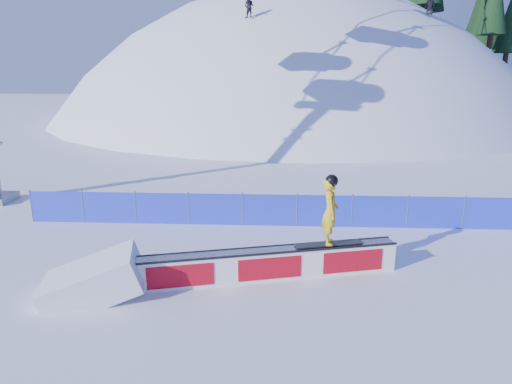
{
  "coord_description": "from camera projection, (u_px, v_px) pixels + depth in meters",
  "views": [
    {
      "loc": [
        -1.71,
        -11.46,
        5.78
      ],
      "look_at": [
        -2.39,
        2.13,
        1.96
      ],
      "focal_mm": 32.0,
      "sensor_mm": 36.0,
      "label": 1
    }
  ],
  "objects": [
    {
      "name": "ground",
      "position": [
        339.0,
        283.0,
        12.5
      ],
      "size": [
        160.0,
        160.0,
        0.0
      ],
      "primitive_type": "plane",
      "color": "white",
      "rests_on": "ground"
    },
    {
      "name": "snow_hill",
      "position": [
        291.0,
        259.0,
        57.76
      ],
      "size": [
        64.0,
        64.0,
        64.0
      ],
      "color": "white",
      "rests_on": "ground"
    },
    {
      "name": "safety_fence",
      "position": [
        324.0,
        211.0,
        16.67
      ],
      "size": [
        22.05,
        0.05,
        1.3
      ],
      "color": "blue",
      "rests_on": "ground"
    },
    {
      "name": "rail_box",
      "position": [
        268.0,
        264.0,
        12.63
      ],
      "size": [
        7.31,
        2.31,
        0.89
      ],
      "rotation": [
        0.0,
        0.0,
        0.25
      ],
      "color": "white",
      "rests_on": "ground"
    },
    {
      "name": "snow_ramp",
      "position": [
        95.0,
        294.0,
        11.88
      ],
      "size": [
        2.9,
        2.2,
        1.61
      ],
      "primitive_type": null,
      "rotation": [
        0.0,
        -0.31,
        0.25
      ],
      "color": "white",
      "rests_on": "ground"
    },
    {
      "name": "snowboarder",
      "position": [
        330.0,
        211.0,
        12.57
      ],
      "size": [
        1.96,
        0.81,
        2.02
      ],
      "rotation": [
        0.0,
        0.0,
        1.55
      ],
      "color": "black",
      "rests_on": "rail_box"
    }
  ]
}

